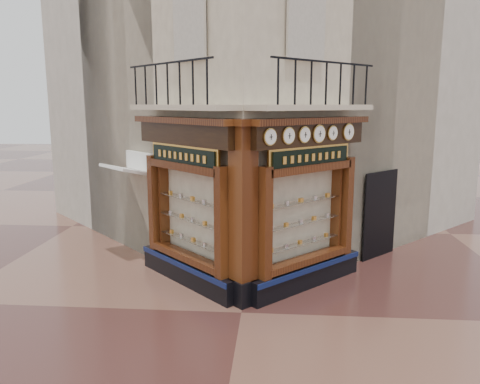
# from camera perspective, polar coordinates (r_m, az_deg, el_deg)

# --- Properties ---
(ground) EXTENTS (80.00, 80.00, 0.00)m
(ground) POSITION_cam_1_polar(r_m,az_deg,el_deg) (10.05, 0.17, -14.49)
(ground) COLOR #43231F
(ground) RESTS_ON ground
(main_building) EXTENTS (11.31, 11.31, 12.00)m
(main_building) POSITION_cam_1_polar(r_m,az_deg,el_deg) (15.34, 1.99, 17.13)
(main_building) COLOR beige
(main_building) RESTS_ON ground
(neighbour_left) EXTENTS (11.31, 11.31, 11.00)m
(neighbour_left) POSITION_cam_1_polar(r_m,az_deg,el_deg) (18.02, -5.81, 14.52)
(neighbour_left) COLOR beige
(neighbour_left) RESTS_ON ground
(neighbour_right) EXTENTS (11.31, 11.31, 11.00)m
(neighbour_right) POSITION_cam_1_polar(r_m,az_deg,el_deg) (17.83, 10.57, 14.44)
(neighbour_right) COLOR beige
(neighbour_right) RESTS_ON ground
(shopfront_left) EXTENTS (2.86, 2.86, 3.98)m
(shopfront_left) POSITION_cam_1_polar(r_m,az_deg,el_deg) (11.08, -6.49, -1.36)
(shopfront_left) COLOR black
(shopfront_left) RESTS_ON ground
(shopfront_right) EXTENTS (2.86, 2.86, 3.98)m
(shopfront_right) POSITION_cam_1_polar(r_m,az_deg,el_deg) (10.91, 8.19, -1.59)
(shopfront_right) COLOR black
(shopfront_right) RESTS_ON ground
(corner_pilaster) EXTENTS (0.85, 0.85, 3.98)m
(corner_pilaster) POSITION_cam_1_polar(r_m,az_deg,el_deg) (9.87, 0.39, -2.96)
(corner_pilaster) COLOR black
(corner_pilaster) RESTS_ON ground
(balcony) EXTENTS (5.94, 2.97, 1.03)m
(balcony) POSITION_cam_1_polar(r_m,az_deg,el_deg) (10.58, 0.79, 10.37)
(balcony) COLOR beige
(balcony) RESTS_ON ground
(clock_a) EXTENTS (0.29, 0.29, 0.36)m
(clock_a) POSITION_cam_1_polar(r_m,az_deg,el_deg) (9.53, 3.68, 6.72)
(clock_a) COLOR #B1873B
(clock_a) RESTS_ON ground
(clock_b) EXTENTS (0.30, 0.30, 0.37)m
(clock_b) POSITION_cam_1_polar(r_m,az_deg,el_deg) (9.92, 5.92, 6.84)
(clock_b) COLOR #B1873B
(clock_b) RESTS_ON ground
(clock_c) EXTENTS (0.29, 0.29, 0.37)m
(clock_c) POSITION_cam_1_polar(r_m,az_deg,el_deg) (10.28, 7.85, 6.93)
(clock_c) COLOR #B1873B
(clock_c) RESTS_ON ground
(clock_d) EXTENTS (0.33, 0.33, 0.41)m
(clock_d) POSITION_cam_1_polar(r_m,az_deg,el_deg) (10.65, 9.60, 7.01)
(clock_d) COLOR #B1873B
(clock_d) RESTS_ON ground
(clock_e) EXTENTS (0.28, 0.28, 0.34)m
(clock_e) POSITION_cam_1_polar(r_m,az_deg,el_deg) (11.02, 11.20, 7.07)
(clock_e) COLOR #B1873B
(clock_e) RESTS_ON ground
(clock_f) EXTENTS (0.32, 0.32, 0.41)m
(clock_f) POSITION_cam_1_polar(r_m,az_deg,el_deg) (11.49, 13.07, 7.14)
(clock_f) COLOR #B1873B
(clock_f) RESTS_ON ground
(awning) EXTENTS (1.62, 1.62, 0.29)m
(awning) POSITION_cam_1_polar(r_m,az_deg,el_deg) (13.61, -13.35, -7.92)
(awning) COLOR white
(awning) RESTS_ON ground
(signboard_left) EXTENTS (1.93, 1.93, 0.51)m
(signboard_left) POSITION_cam_1_polar(r_m,az_deg,el_deg) (10.86, -6.95, 4.39)
(signboard_left) COLOR gold
(signboard_left) RESTS_ON ground
(signboard_right) EXTENTS (1.93, 1.93, 0.52)m
(signboard_right) POSITION_cam_1_polar(r_m,az_deg,el_deg) (10.68, 8.66, 4.24)
(signboard_right) COLOR gold
(signboard_right) RESTS_ON ground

